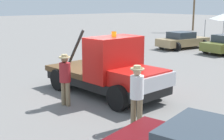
# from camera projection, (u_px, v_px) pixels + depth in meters

# --- Properties ---
(ground_plane) EXTENTS (160.00, 160.00, 0.00)m
(ground_plane) POSITION_uv_depth(u_px,v_px,m) (104.00, 94.00, 12.47)
(ground_plane) COLOR slate
(tow_truck) EXTENTS (5.46, 2.43, 2.52)m
(tow_truck) POSITION_uv_depth(u_px,v_px,m) (110.00, 71.00, 12.02)
(tow_truck) COLOR black
(tow_truck) RESTS_ON ground
(person_near_truck) EXTENTS (0.41, 0.41, 1.83)m
(person_near_truck) POSITION_uv_depth(u_px,v_px,m) (137.00, 91.00, 8.92)
(person_near_truck) COLOR #847051
(person_near_truck) RESTS_ON ground
(person_at_hood) EXTENTS (0.41, 0.41, 1.83)m
(person_at_hood) POSITION_uv_depth(u_px,v_px,m) (65.00, 76.00, 10.82)
(person_at_hood) COLOR #847051
(person_at_hood) RESTS_ON ground
(parked_car_tan) EXTENTS (2.72, 4.54, 1.34)m
(parked_car_tan) POSITION_uv_depth(u_px,v_px,m) (182.00, 40.00, 24.85)
(parked_car_tan) COLOR tan
(parked_car_tan) RESTS_ON ground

